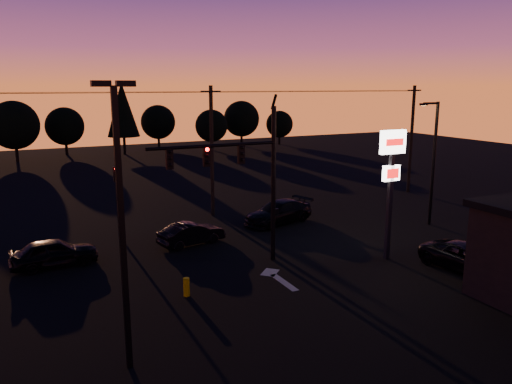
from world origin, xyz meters
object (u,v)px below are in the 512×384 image
Objects in this scene: streetlight at (433,158)px; car_mid at (192,233)px; secondary_signal at (117,191)px; parking_lot_light at (121,210)px; pylon_sign at (392,167)px; car_left at (54,253)px; car_right at (279,212)px; bollard at (186,287)px; suv_parked at (469,258)px; traffic_signal_mast at (245,169)px.

streetlight is 2.05× the size of car_mid.
secondary_signal is 14.90m from parking_lot_light.
parking_lot_light reaches higher than pylon_sign.
parking_lot_light reaches higher than car_left.
streetlight is 10.55m from car_right.
streetlight is 9.73× the size of bollard.
secondary_signal is 15.75m from pylon_sign.
pylon_sign is at bearing 17.23° from parking_lot_light.
secondary_signal reaches higher than car_mid.
pylon_sign is 11.94m from bollard.
parking_lot_light is at bearing -162.77° from pylon_sign.
car_left is at bearing -138.15° from secondary_signal.
parking_lot_light is 15.19m from pylon_sign.
pylon_sign is 5.84m from suv_parked.
bollard is at bearing 158.32° from suv_parked.
bollard is at bearing -146.33° from car_left.
parking_lot_light is 1.34× the size of pylon_sign.
pylon_sign is 17.68m from car_left.
streetlight reaches higher than car_mid.
bollard is (3.44, 4.53, -4.86)m from parking_lot_light.
car_right is at bearing 101.82° from pylon_sign.
traffic_signal_mast is at bearing 43.37° from parking_lot_light.
secondary_signal is at bearing 95.40° from bollard.
secondary_signal reaches higher than bollard.
car_left is 0.88× the size of suv_parked.
car_right is 1.06× the size of suv_parked.
secondary_signal is 5.66m from car_left.
pylon_sign reaches higher than car_right.
car_right is at bearing 49.41° from traffic_signal_mast.
traffic_signal_mast reaches higher than pylon_sign.
car_right is (-8.72, 4.66, -3.68)m from streetlight.
bollard is (0.94, -9.95, -2.45)m from secondary_signal.
car_left is at bearing 155.61° from traffic_signal_mast.
parking_lot_light is 1.91× the size of suv_parked.
car_mid is (-8.50, 6.86, -4.27)m from pylon_sign.
bollard is 0.19× the size of car_left.
traffic_signal_mast is 9.19m from secondary_signal.
car_right is (5.29, 6.17, -4.20)m from traffic_signal_mast.
streetlight reaches higher than secondary_signal.
secondary_signal is at bearing -51.38° from car_left.
streetlight is at bearing -113.14° from car_mid.
pylon_sign is at bearing -19.36° from traffic_signal_mast.
streetlight is 1.57× the size of car_right.
suv_parked is at bearing 3.59° from car_right.
car_left reaches higher than bollard.
traffic_signal_mast reaches higher than suv_parked.
streetlight is 1.89× the size of car_left.
pylon_sign is 1.75× the size of car_mid.
pylon_sign is 8.27× the size of bollard.
car_left is (-3.91, -3.50, -2.14)m from secondary_signal.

